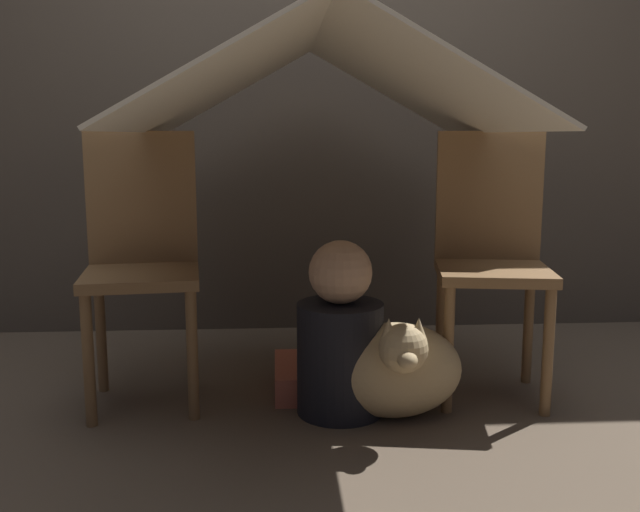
% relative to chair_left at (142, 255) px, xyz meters
% --- Properties ---
extents(ground_plane, '(8.80, 8.80, 0.00)m').
position_rel_chair_left_xyz_m(ground_plane, '(0.61, -0.19, -0.51)').
color(ground_plane, brown).
extents(wall_back, '(7.00, 0.05, 2.50)m').
position_rel_chair_left_xyz_m(wall_back, '(0.61, 0.90, 0.74)').
color(wall_back, '#4C4238').
rests_on(wall_back, ground_plane).
extents(chair_left, '(0.42, 0.42, 0.93)m').
position_rel_chair_left_xyz_m(chair_left, '(0.00, 0.00, 0.00)').
color(chair_left, brown).
rests_on(chair_left, ground_plane).
extents(chair_right, '(0.43, 0.43, 0.93)m').
position_rel_chair_left_xyz_m(chair_right, '(1.21, -0.00, 0.00)').
color(chair_right, brown).
rests_on(chair_right, ground_plane).
extents(sheet_canopy, '(1.20, 1.35, 0.34)m').
position_rel_chair_left_xyz_m(sheet_canopy, '(0.61, -0.07, 0.59)').
color(sheet_canopy, silver).
extents(person_front, '(0.28, 0.28, 0.58)m').
position_rel_chair_left_xyz_m(person_front, '(0.67, -0.18, -0.26)').
color(person_front, black).
rests_on(person_front, ground_plane).
extents(dog, '(0.45, 0.40, 0.38)m').
position_rel_chair_left_xyz_m(dog, '(0.84, -0.25, -0.34)').
color(dog, tan).
rests_on(dog, ground_plane).
extents(floor_cushion, '(0.44, 0.36, 0.10)m').
position_rel_chair_left_xyz_m(floor_cushion, '(0.67, 0.03, -0.46)').
color(floor_cushion, '#CC664C').
rests_on(floor_cushion, ground_plane).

